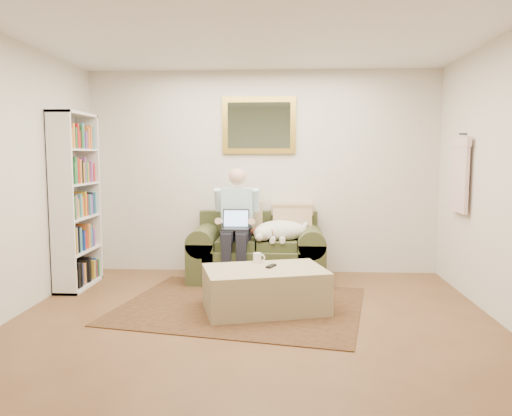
# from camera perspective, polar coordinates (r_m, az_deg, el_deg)

# --- Properties ---
(room_shell) EXTENTS (4.51, 5.00, 2.61)m
(room_shell) POSITION_cam_1_polar(r_m,az_deg,el_deg) (4.32, -0.52, 3.13)
(room_shell) COLOR brown
(room_shell) RESTS_ON ground
(rug) EXTENTS (2.68, 2.31, 0.01)m
(rug) POSITION_cam_1_polar(r_m,az_deg,el_deg) (5.15, -1.69, -11.06)
(rug) COLOR #311F13
(rug) RESTS_ON room_shell
(sofa) EXTENTS (1.62, 0.82, 0.97)m
(sofa) POSITION_cam_1_polar(r_m,az_deg,el_deg) (6.14, 0.13, -5.60)
(sofa) COLOR #444C28
(sofa) RESTS_ON room_shell
(seated_man) EXTENTS (0.53, 0.76, 1.37)m
(seated_man) POSITION_cam_1_polar(r_m,az_deg,el_deg) (5.95, -2.29, -2.06)
(seated_man) COLOR #8CCCD8
(seated_man) RESTS_ON sofa
(laptop) EXTENTS (0.32, 0.25, 0.23)m
(laptop) POSITION_cam_1_polar(r_m,az_deg,el_deg) (5.88, -2.35, -1.82)
(laptop) COLOR black
(laptop) RESTS_ON seated_man
(sleeping_dog) EXTENTS (0.67, 0.42, 0.25)m
(sleeping_dog) POSITION_cam_1_polar(r_m,az_deg,el_deg) (6.00, 2.88, -2.59)
(sleeping_dog) COLOR white
(sleeping_dog) RESTS_ON sofa
(ottoman) EXTENTS (1.31, 1.02, 0.42)m
(ottoman) POSITION_cam_1_polar(r_m,az_deg,el_deg) (4.96, 1.01, -9.29)
(ottoman) COLOR tan
(ottoman) RESTS_ON room_shell
(coffee_mug) EXTENTS (0.08, 0.08, 0.10)m
(coffee_mug) POSITION_cam_1_polar(r_m,az_deg,el_deg) (5.16, 0.14, -5.71)
(coffee_mug) COLOR white
(coffee_mug) RESTS_ON ottoman
(tv_remote) EXTENTS (0.11, 0.16, 0.02)m
(tv_remote) POSITION_cam_1_polar(r_m,az_deg,el_deg) (4.96, 1.73, -6.65)
(tv_remote) COLOR black
(tv_remote) RESTS_ON ottoman
(bookshelf) EXTENTS (0.28, 0.80, 2.00)m
(bookshelf) POSITION_cam_1_polar(r_m,az_deg,el_deg) (6.07, -19.90, 0.76)
(bookshelf) COLOR white
(bookshelf) RESTS_ON room_shell
(wall_mirror) EXTENTS (0.94, 0.04, 0.72)m
(wall_mirror) POSITION_cam_1_polar(r_m,az_deg,el_deg) (6.45, 0.34, 9.42)
(wall_mirror) COLOR gold
(wall_mirror) RESTS_ON room_shell
(hanging_shirt) EXTENTS (0.06, 0.52, 0.90)m
(hanging_shirt) POSITION_cam_1_polar(r_m,az_deg,el_deg) (5.88, 22.24, 3.94)
(hanging_shirt) COLOR beige
(hanging_shirt) RESTS_ON room_shell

